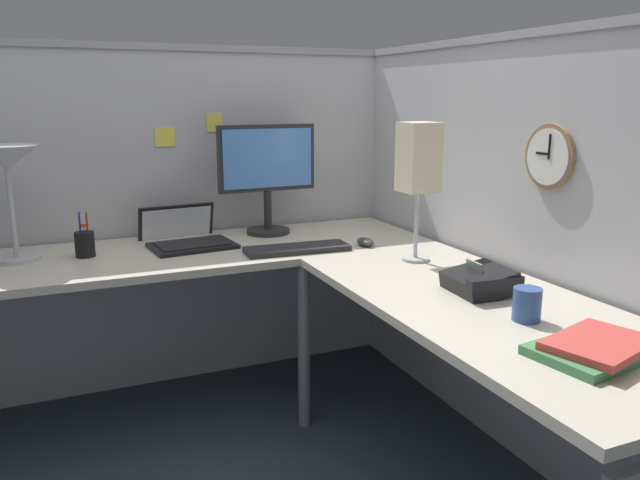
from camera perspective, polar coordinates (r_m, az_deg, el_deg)
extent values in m
plane|color=#2D3842|center=(2.59, -3.48, -18.59)|extent=(6.80, 6.80, 0.00)
cube|color=#B2B2B7|center=(3.03, -15.88, 1.41)|extent=(2.57, 0.10, 1.55)
cube|color=#939399|center=(2.98, -16.85, 16.44)|extent=(2.57, 0.12, 0.03)
cube|color=#B2B2B7|center=(2.50, 17.59, -1.11)|extent=(0.10, 2.37, 1.55)
cube|color=#939399|center=(2.44, 18.91, 17.21)|extent=(0.12, 2.37, 0.03)
cube|color=beige|center=(2.66, -14.83, -1.44)|extent=(2.35, 0.66, 0.03)
cube|color=beige|center=(2.02, 15.12, -6.04)|extent=(0.66, 1.49, 0.03)
cylinder|color=slate|center=(2.62, -1.46, -9.64)|extent=(0.05, 0.05, 0.70)
cylinder|color=#232326|center=(2.94, -4.72, 0.81)|extent=(0.20, 0.20, 0.02)
cylinder|color=#232326|center=(2.92, -4.76, 2.73)|extent=(0.04, 0.04, 0.20)
cube|color=#232326|center=(2.89, -4.85, 7.42)|extent=(0.46, 0.05, 0.30)
cube|color=#4C84D8|center=(2.87, -4.71, 7.39)|extent=(0.42, 0.02, 0.26)
cube|color=black|center=(2.70, -11.48, -0.51)|extent=(0.36, 0.27, 0.02)
cube|color=black|center=(2.70, -11.49, -0.31)|extent=(0.31, 0.21, 0.00)
cube|color=black|center=(2.91, -12.90, 1.09)|extent=(0.35, 0.10, 0.22)
cube|color=silver|center=(2.90, -12.85, 1.06)|extent=(0.31, 0.08, 0.18)
cube|color=#232326|center=(2.59, -2.09, -0.79)|extent=(0.44, 0.17, 0.02)
ellipsoid|color=#38383D|center=(2.69, 4.12, -0.16)|extent=(0.06, 0.10, 0.03)
cylinder|color=#B7BABF|center=(2.71, -25.77, -1.53)|extent=(0.17, 0.17, 0.02)
cylinder|color=#B7BABF|center=(2.67, -26.17, 2.46)|extent=(0.02, 0.02, 0.38)
cone|color=#B7BABF|center=(2.65, -26.60, 6.71)|extent=(0.24, 0.24, 0.09)
cylinder|color=black|center=(2.66, -20.54, -0.38)|extent=(0.08, 0.08, 0.10)
cylinder|color=#1E1EB2|center=(2.66, -20.92, 1.00)|extent=(0.01, 0.01, 0.13)
cylinder|color=#B21E1E|center=(2.64, -20.34, 0.99)|extent=(0.01, 0.02, 0.13)
cylinder|color=#D8591E|center=(2.66, -20.60, 1.27)|extent=(0.03, 0.03, 0.01)
cube|color=black|center=(2.11, 14.24, -3.71)|extent=(0.20, 0.21, 0.10)
cube|color=#8CA58C|center=(2.12, 13.85, -2.46)|extent=(0.02, 0.09, 0.04)
cube|color=black|center=(2.04, 15.58, -3.80)|extent=(0.19, 0.05, 0.04)
cube|color=#3F7F4C|center=(1.70, 23.33, -9.26)|extent=(0.31, 0.25, 0.02)
cube|color=#BF3F38|center=(1.70, 24.00, -8.58)|extent=(0.30, 0.26, 0.02)
cylinder|color=#B7BABF|center=(2.48, 8.61, -1.68)|extent=(0.11, 0.11, 0.01)
cylinder|color=#B7BABF|center=(2.45, 8.72, 1.36)|extent=(0.02, 0.02, 0.27)
cube|color=beige|center=(2.41, 8.93, 7.42)|extent=(0.13, 0.13, 0.26)
cylinder|color=#2D4C8C|center=(1.88, 18.25, -5.56)|extent=(0.08, 0.08, 0.10)
cylinder|color=olive|center=(2.27, 20.22, 7.09)|extent=(0.03, 0.22, 0.22)
cylinder|color=white|center=(2.26, 19.90, 7.09)|extent=(0.00, 0.19, 0.19)
cube|color=black|center=(2.27, 19.52, 7.40)|extent=(0.00, 0.06, 0.01)
cube|color=black|center=(2.25, 20.09, 7.95)|extent=(0.00, 0.01, 0.08)
cube|color=#EAD84C|center=(2.95, -13.88, 9.04)|extent=(0.09, 0.00, 0.09)
cube|color=#EAD84C|center=(2.99, -9.53, 10.43)|extent=(0.07, 0.00, 0.08)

